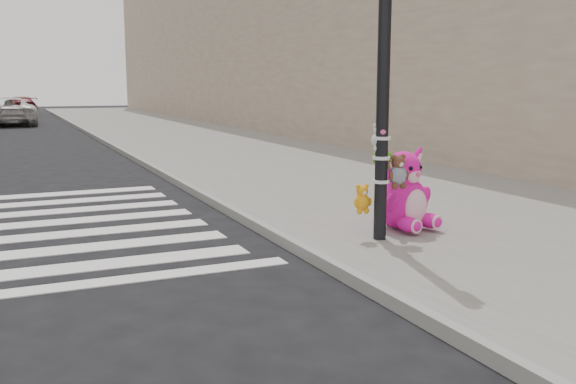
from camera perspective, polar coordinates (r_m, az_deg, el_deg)
name	(u,v)px	position (r m, az deg, el deg)	size (l,w,h in m)	color
ground	(235,328)	(5.76, -4.72, -11.95)	(120.00, 120.00, 0.00)	black
sidewalk_near	(289,164)	(16.63, 0.13, 2.55)	(7.00, 80.00, 0.14)	slate
curb_edge	(157,171)	(15.56, -11.56, 1.86)	(0.12, 80.00, 0.15)	gray
bld_near	(312,14)	(28.05, 2.11, 15.51)	(5.00, 60.00, 10.00)	#BCA990
signal_pole	(383,115)	(8.16, 8.46, 6.77)	(0.70, 0.50, 4.00)	black
pink_bunny	(404,196)	(8.89, 10.29, -0.32)	(0.86, 0.96, 1.14)	#F614A6
red_teddy	(389,219)	(9.12, 9.00, -2.37)	(0.14, 0.09, 0.20)	red
car_white_near	(8,111)	(36.27, -23.59, 6.60)	(2.37, 5.14, 1.43)	silver
car_maroon_near	(20,106)	(47.58, -22.74, 7.08)	(1.76, 4.32, 1.25)	#5B1A1F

